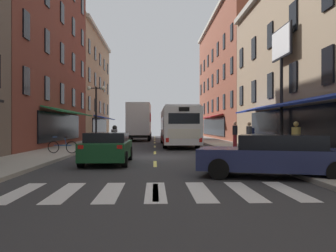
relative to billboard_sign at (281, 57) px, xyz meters
The scene contains 17 objects.
ground_plane 9.00m from the billboard_sign, behind, with size 34.80×80.00×0.10m, color #333335.
lane_centre_dashes 9.00m from the billboard_sign, behind, with size 0.14×73.90×0.01m.
crosswalk_near 14.09m from the billboard_sign, 122.87° to the right, with size 7.10×2.80×0.01m.
sidewalk_left 14.06m from the billboard_sign, behind, with size 3.00×80.00×0.14m, color #A39E93.
sidewalk_right 5.60m from the billboard_sign, 141.63° to the right, with size 3.00×80.00×0.14m, color #A39E93.
billboard_sign is the anchor object (origin of this frame).
transit_bus 11.61m from the billboard_sign, 118.11° to the left, with size 2.68×11.94×3.08m.
box_truck 22.17m from the billboard_sign, 113.45° to the left, with size 2.56×8.07×4.03m.
sedan_near 33.50m from the billboard_sign, 105.56° to the left, with size 2.02×4.28×1.31m.
sedan_mid 10.39m from the billboard_sign, 110.66° to the right, with size 5.05×3.16×1.34m.
sedan_far 11.10m from the billboard_sign, 155.10° to the right, with size 1.92×4.49×1.34m.
motorcycle_rider 10.40m from the billboard_sign, behind, with size 0.62×2.07×1.66m.
bicycle_near 13.05m from the billboard_sign, behind, with size 1.69×0.50×0.91m.
pedestrian_near 5.21m from the billboard_sign, 114.36° to the left, with size 0.52×0.45×1.72m.
pedestrian_mid 6.78m from the billboard_sign, 103.20° to the right, with size 0.36×0.36×1.67m.
pedestrian_far 7.36m from the billboard_sign, 102.91° to the left, with size 0.36×0.36×1.78m.
street_lamp_twin 14.76m from the billboard_sign, 143.48° to the left, with size 1.42×0.32×4.62m.
Camera 1 is at (-0.03, -18.83, 1.61)m, focal length 38.43 mm.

